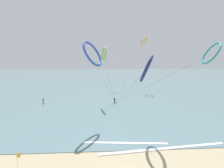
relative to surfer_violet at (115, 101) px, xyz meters
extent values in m
cube|color=slate|center=(-1.28, 75.82, -0.78)|extent=(400.00, 200.00, 0.08)
ellipsoid|color=purple|center=(0.00, -0.01, -0.71)|extent=(1.40, 0.40, 0.06)
cylinder|color=#191E38|center=(0.08, 0.10, -0.28)|extent=(0.12, 0.12, 0.80)
cylinder|color=#191E38|center=(-0.08, -0.12, -0.28)|extent=(0.12, 0.12, 0.80)
cube|color=#191E38|center=(0.00, -0.01, 0.43)|extent=(0.35, 0.38, 0.62)
sphere|color=tan|center=(0.00, -0.01, 0.85)|extent=(0.22, 0.22, 0.22)
cylinder|color=#191E38|center=(0.13, 0.29, 0.48)|extent=(0.46, 0.37, 0.39)
cylinder|color=#191E38|center=(-0.13, -0.07, 0.48)|extent=(0.46, 0.37, 0.39)
ellipsoid|color=#199351|center=(-21.75, 0.40, -0.71)|extent=(1.40, 0.40, 0.06)
cylinder|color=black|center=(-21.69, 0.27, -0.28)|extent=(0.12, 0.12, 0.80)
cylinder|color=black|center=(-21.81, 0.53, -0.28)|extent=(0.12, 0.12, 0.80)
cube|color=black|center=(-21.75, 0.40, 0.43)|extent=(0.32, 0.37, 0.62)
sphere|color=tan|center=(-21.75, 0.40, 0.85)|extent=(0.22, 0.22, 0.22)
cylinder|color=black|center=(-21.66, 0.32, 0.48)|extent=(0.49, 0.30, 0.39)
cylinder|color=black|center=(-21.85, 0.72, 0.48)|extent=(0.49, 0.30, 0.39)
torus|color=#8CC62D|center=(-3.14, 0.89, 14.33)|extent=(2.02, 4.16, 4.07)
cylinder|color=#3F3F3F|center=(-1.57, 0.44, 6.65)|extent=(3.17, 0.93, 14.94)
torus|color=silver|center=(1.47, 19.86, 10.11)|extent=(3.80, 3.47, 3.23)
cylinder|color=#3F3F3F|center=(0.74, 9.92, 4.57)|extent=(1.50, 19.88, 10.79)
torus|color=orange|center=(14.12, 20.61, 20.43)|extent=(4.28, 4.45, 3.35)
cylinder|color=#3F3F3F|center=(7.06, 10.30, 9.71)|extent=(14.15, 20.64, 21.07)
torus|color=navy|center=(4.00, -19.41, 10.92)|extent=(3.70, 5.29, 4.64)
cylinder|color=#3F3F3F|center=(2.00, -9.71, 4.95)|extent=(4.03, 19.42, 11.55)
torus|color=teal|center=(14.64, -19.78, 13.44)|extent=(2.78, 4.30, 3.64)
cylinder|color=#3F3F3F|center=(7.32, -9.90, 6.25)|extent=(14.66, 19.80, 14.15)
torus|color=#2647B7|center=(-5.39, -13.65, 13.59)|extent=(5.08, 6.38, 5.16)
cylinder|color=#3F3F3F|center=(-2.70, -6.83, 6.28)|extent=(5.42, 13.66, 14.21)
cylinder|color=silver|center=(-13.68, -27.15, 0.31)|extent=(0.06, 0.06, 2.26)
cube|color=orange|center=(-13.46, -27.15, 1.09)|extent=(0.44, 0.05, 0.60)
cube|color=white|center=(5.79, -24.00, -0.76)|extent=(19.82, 2.39, 0.12)
cube|color=white|center=(0.12, -22.23, -0.76)|extent=(13.56, 1.56, 0.12)
camera|label=1|loc=(-3.05, -43.65, 12.34)|focal=23.47mm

